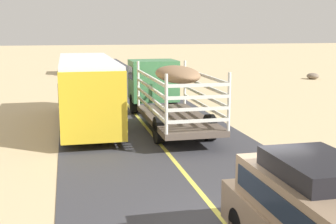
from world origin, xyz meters
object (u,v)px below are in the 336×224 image
(bus, at_px, (87,90))
(car_far, at_px, (76,63))
(boulder_near_shoulder, at_px, (313,76))
(suv_near, at_px, (313,217))
(livestock_truck, at_px, (161,86))

(bus, distance_m, car_far, 25.56)
(car_far, height_order, boulder_near_shoulder, car_far)
(suv_near, bearing_deg, bus, 103.51)
(car_far, xyz_separation_m, boulder_near_shoulder, (21.24, -9.99, -0.80))
(suv_near, relative_size, livestock_truck, 0.48)
(livestock_truck, height_order, car_far, livestock_truck)
(suv_near, xyz_separation_m, boulder_near_shoulder, (17.89, 29.91, -0.87))
(bus, bearing_deg, car_far, 89.79)
(livestock_truck, distance_m, boulder_near_shoulder, 23.34)
(livestock_truck, xyz_separation_m, car_far, (-3.61, 25.20, -0.70))
(car_far, distance_m, boulder_near_shoulder, 23.49)
(bus, height_order, boulder_near_shoulder, bus)
(livestock_truck, xyz_separation_m, boulder_near_shoulder, (17.63, 15.22, -1.51))
(livestock_truck, xyz_separation_m, bus, (-3.71, -0.34, -0.04))
(bus, bearing_deg, livestock_truck, 5.30)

